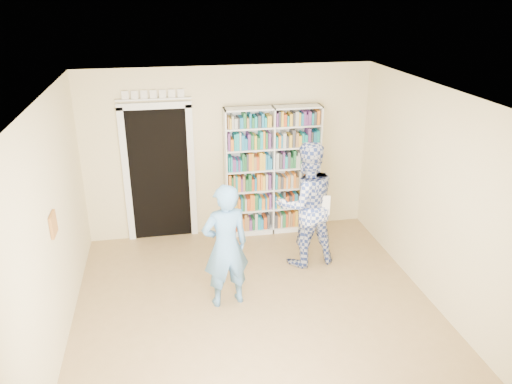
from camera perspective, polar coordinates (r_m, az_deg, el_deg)
floor at (r=6.29m, az=0.43°, el=-14.33°), size 5.00×5.00×0.00m
ceiling at (r=5.16m, az=0.51°, el=10.51°), size 5.00×5.00×0.00m
wall_back at (r=7.89m, az=-3.11°, el=4.52°), size 4.50×0.00×4.50m
wall_left at (r=5.64m, az=-22.63°, el=-4.77°), size 0.00×5.00×5.00m
wall_right at (r=6.39m, az=20.66°, el=-1.32°), size 0.00×5.00×5.00m
bookshelf at (r=7.96m, az=1.88°, el=2.44°), size 1.52×0.28×2.09m
doorway at (r=7.86m, az=-11.03°, el=2.75°), size 1.10×0.08×2.43m
wall_art at (r=5.80m, az=-22.16°, el=-3.44°), size 0.03×0.25×0.25m
man_blue at (r=6.17m, az=-3.49°, el=-6.21°), size 0.66×0.50×1.63m
man_plaid at (r=7.09m, az=5.73°, el=-1.43°), size 0.98×0.81×1.84m
paper_sheet at (r=6.93m, az=7.61°, el=-1.52°), size 0.20×0.05×0.29m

